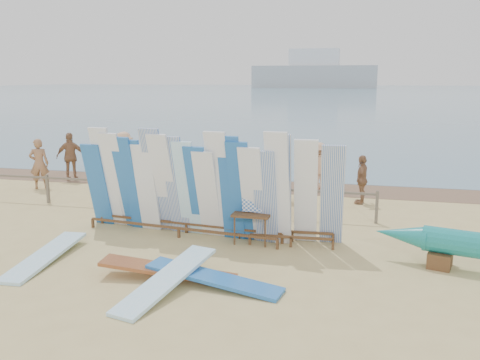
% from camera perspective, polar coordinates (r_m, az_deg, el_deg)
% --- Properties ---
extents(ground, '(160.00, 160.00, 0.00)m').
position_cam_1_polar(ground, '(12.66, -13.07, -6.70)').
color(ground, tan).
rests_on(ground, ground).
extents(ocean, '(320.00, 240.00, 0.02)m').
position_cam_1_polar(ocean, '(138.90, 11.24, 9.65)').
color(ocean, slate).
rests_on(ocean, ground).
extents(wet_sand_strip, '(40.00, 2.60, 0.01)m').
position_cam_1_polar(wet_sand_strip, '(19.15, -3.54, -0.25)').
color(wet_sand_strip, brown).
rests_on(wet_sand_strip, ground).
extents(distant_ship, '(45.00, 8.00, 14.00)m').
position_cam_1_polar(distant_ship, '(191.54, 8.28, 11.78)').
color(distant_ship, '#999EA3').
rests_on(distant_ship, ocean).
extents(fence, '(12.08, 0.08, 0.90)m').
position_cam_1_polar(fence, '(15.14, -8.17, -1.06)').
color(fence, '#6A6050').
rests_on(fence, ground).
extents(main_surfboard_rack, '(5.48, 1.26, 2.72)m').
position_cam_1_polar(main_surfboard_rack, '(12.55, -6.55, -0.88)').
color(main_surfboard_rack, brown).
rests_on(main_surfboard_rack, ground).
extents(side_surfboard_rack, '(2.37, 0.83, 2.65)m').
position_cam_1_polar(side_surfboard_rack, '(11.86, 6.01, -1.66)').
color(side_surfboard_rack, brown).
rests_on(side_surfboard_rack, ground).
extents(vendor_table, '(0.90, 0.64, 1.18)m').
position_cam_1_polar(vendor_table, '(12.10, 1.35, -5.30)').
color(vendor_table, brown).
rests_on(vendor_table, ground).
extents(flat_board_d, '(2.75, 1.00, 0.31)m').
position_cam_1_polar(flat_board_d, '(9.86, -2.96, -11.75)').
color(flat_board_d, '#2464B5').
rests_on(flat_board_d, ground).
extents(flat_board_c, '(2.73, 0.76, 0.34)m').
position_cam_1_polar(flat_board_c, '(10.28, -8.02, -10.85)').
color(flat_board_c, '#995329').
rests_on(flat_board_c, ground).
extents(flat_board_a, '(0.71, 2.73, 0.23)m').
position_cam_1_polar(flat_board_a, '(11.84, -20.99, -8.47)').
color(flat_board_a, '#97D4F2').
rests_on(flat_board_a, ground).
extents(flat_board_b, '(1.19, 2.74, 0.44)m').
position_cam_1_polar(flat_board_b, '(9.74, -8.19, -12.15)').
color(flat_board_b, '#97D4F2').
rests_on(flat_board_b, ground).
extents(beach_chair_left, '(0.64, 0.67, 0.97)m').
position_cam_1_polar(beach_chair_left, '(15.95, -3.11, -1.59)').
color(beach_chair_left, '#B3131E').
rests_on(beach_chair_left, ground).
extents(beach_chair_right, '(0.59, 0.61, 0.89)m').
position_cam_1_polar(beach_chair_right, '(15.97, -1.78, -1.65)').
color(beach_chair_right, '#B3131E').
rests_on(beach_chair_right, ground).
extents(stroller, '(0.86, 1.02, 1.20)m').
position_cam_1_polar(stroller, '(14.98, 3.09, -1.68)').
color(stroller, '#B3131E').
rests_on(stroller, ground).
extents(beachgoer_2, '(0.84, 0.47, 1.67)m').
position_cam_1_polar(beachgoer_2, '(16.89, -10.83, 0.86)').
color(beachgoer_2, beige).
rests_on(beachgoer_2, ground).
extents(beachgoer_8, '(0.37, 0.76, 1.56)m').
position_cam_1_polar(beachgoer_8, '(14.94, 2.14, -0.53)').
color(beachgoer_8, beige).
rests_on(beachgoer_8, ground).
extents(beachgoer_5, '(1.55, 1.43, 1.72)m').
position_cam_1_polar(beachgoer_5, '(17.64, -2.58, 1.58)').
color(beachgoer_5, beige).
rests_on(beachgoer_5, ground).
extents(beachgoer_3, '(0.77, 1.30, 1.89)m').
position_cam_1_polar(beachgoer_3, '(19.52, -12.88, 2.53)').
color(beachgoer_3, tan).
rests_on(beachgoer_3, ground).
extents(beachgoer_10, '(0.50, 0.94, 1.53)m').
position_cam_1_polar(beachgoer_10, '(16.20, 13.52, 0.05)').
color(beachgoer_10, '#8C6042').
rests_on(beachgoer_10, ground).
extents(beachgoer_extra_1, '(1.17, 0.82, 1.83)m').
position_cam_1_polar(beachgoer_extra_1, '(20.38, -18.45, 2.50)').
color(beachgoer_extra_1, '#8C6042').
rests_on(beachgoer_extra_1, ground).
extents(beachgoer_9, '(1.03, 1.10, 1.66)m').
position_cam_1_polar(beachgoer_9, '(17.98, 8.78, 1.55)').
color(beachgoer_9, tan).
rests_on(beachgoer_9, ground).
extents(beachgoer_1, '(0.74, 0.62, 1.78)m').
position_cam_1_polar(beachgoer_1, '(19.26, -21.63, 1.72)').
color(beachgoer_1, '#8C6042').
rests_on(beachgoer_1, ground).
extents(beachgoer_7, '(0.61, 0.71, 1.71)m').
position_cam_1_polar(beachgoer_7, '(16.29, 4.70, 0.72)').
color(beachgoer_7, '#8C6042').
rests_on(beachgoer_7, ground).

